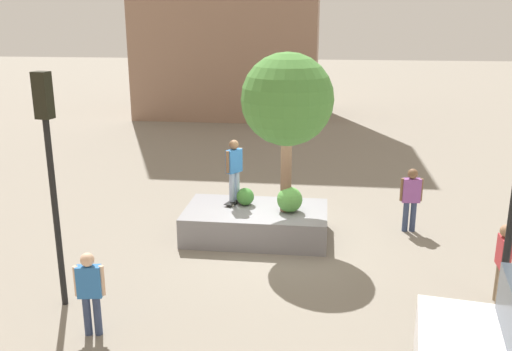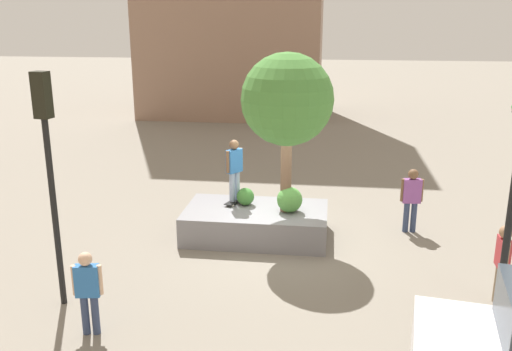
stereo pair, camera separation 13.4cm
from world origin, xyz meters
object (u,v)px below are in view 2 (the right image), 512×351
(traffic_light_corner, at_px, (48,151))
(passerby_with_bag, at_px, (88,287))
(planter_ledge, at_px, (256,223))
(plaza_tree, at_px, (287,100))
(skateboarder, at_px, (234,166))
(bystander_watching, at_px, (412,196))
(skateboard, at_px, (235,201))
(pedestrian_crossing, at_px, (502,259))

(traffic_light_corner, xyz_separation_m, passerby_with_bag, (-1.02, 1.00, -2.22))
(planter_ledge, xyz_separation_m, passerby_with_bag, (2.36, 4.94, 0.54))
(plaza_tree, bearing_deg, traffic_light_corner, 43.35)
(plaza_tree, relative_size, traffic_light_corner, 0.86)
(traffic_light_corner, relative_size, passerby_with_bag, 2.89)
(planter_ledge, height_order, plaza_tree, plaza_tree)
(skateboarder, xyz_separation_m, passerby_with_bag, (1.74, 5.34, -0.87))
(traffic_light_corner, distance_m, bystander_watching, 9.08)
(planter_ledge, relative_size, traffic_light_corner, 0.79)
(planter_ledge, relative_size, skateboarder, 2.22)
(skateboard, xyz_separation_m, skateboarder, (-0.00, 0.00, 0.97))
(skateboard, height_order, traffic_light_corner, traffic_light_corner)
(plaza_tree, xyz_separation_m, skateboard, (1.39, -0.43, -2.77))
(plaza_tree, height_order, pedestrian_crossing, plaza_tree)
(plaza_tree, xyz_separation_m, passerby_with_bag, (3.12, 4.91, -2.67))
(plaza_tree, distance_m, traffic_light_corner, 5.71)
(bystander_watching, xyz_separation_m, passerby_with_bag, (6.37, 5.83, -0.08))
(planter_ledge, height_order, traffic_light_corner, traffic_light_corner)
(skateboard, bearing_deg, bystander_watching, -173.97)
(plaza_tree, relative_size, bystander_watching, 2.30)
(passerby_with_bag, bearing_deg, plaza_tree, -122.48)
(plaza_tree, distance_m, bystander_watching, 4.26)
(skateboarder, bearing_deg, planter_ledge, 147.48)
(traffic_light_corner, bearing_deg, planter_ledge, -130.60)
(skateboard, xyz_separation_m, bystander_watching, (-4.64, -0.49, 0.18))
(skateboard, height_order, passerby_with_bag, passerby_with_bag)
(pedestrian_crossing, bearing_deg, plaza_tree, -31.85)
(traffic_light_corner, height_order, bystander_watching, traffic_light_corner)
(passerby_with_bag, bearing_deg, planter_ledge, -115.54)
(skateboard, relative_size, bystander_watching, 0.47)
(planter_ledge, relative_size, bystander_watching, 2.11)
(plaza_tree, relative_size, pedestrian_crossing, 2.38)
(planter_ledge, xyz_separation_m, plaza_tree, (-0.76, 0.03, 3.21))
(planter_ledge, xyz_separation_m, bystander_watching, (-4.01, -0.89, 0.62))
(traffic_light_corner, height_order, passerby_with_bag, traffic_light_corner)
(pedestrian_crossing, bearing_deg, traffic_light_corner, 7.34)
(skateboard, distance_m, traffic_light_corner, 5.64)
(skateboarder, distance_m, bystander_watching, 4.73)
(pedestrian_crossing, bearing_deg, planter_ledge, -28.24)
(passerby_with_bag, height_order, pedestrian_crossing, pedestrian_crossing)
(bystander_watching, bearing_deg, planter_ledge, 12.47)
(plaza_tree, xyz_separation_m, pedestrian_crossing, (-4.50, 2.80, -2.63))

